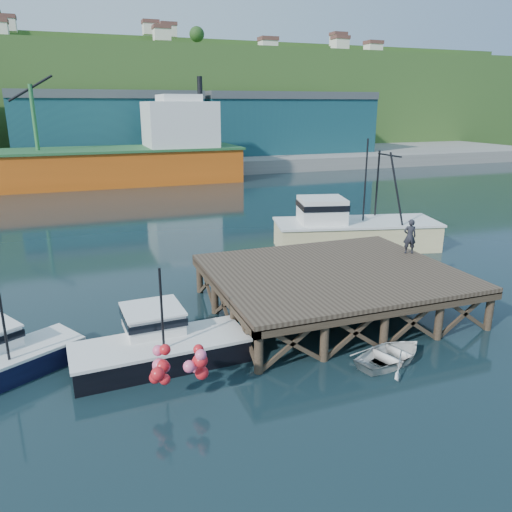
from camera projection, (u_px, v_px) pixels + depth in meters
name	position (u px, v px, depth m)	size (l,w,h in m)	color
ground	(228.00, 324.00, 23.84)	(300.00, 300.00, 0.00)	black
wharf	(334.00, 274.00, 24.92)	(12.00, 10.00, 2.62)	brown
far_quay	(109.00, 160.00, 86.42)	(160.00, 40.00, 2.00)	gray
warehouse_mid	(109.00, 128.00, 80.33)	(28.00, 16.00, 9.00)	#1B555A
warehouse_right	(280.00, 126.00, 90.24)	(30.00, 16.00, 9.00)	#1B555A
cargo_ship	(52.00, 161.00, 63.19)	(55.50, 10.00, 13.75)	#D95A14
hillside	(95.00, 101.00, 110.47)	(220.00, 50.00, 22.00)	#2D511E
boat_navy	(0.00, 358.00, 19.18)	(6.05, 4.69, 3.61)	black
boat_black	(159.00, 343.00, 20.22)	(7.09, 5.95, 4.30)	black
trawler	(353.00, 227.00, 36.11)	(12.36, 6.84, 7.84)	beige
dinghy	(391.00, 354.00, 20.22)	(2.45, 3.43, 0.71)	silver
dockworker	(410.00, 236.00, 27.55)	(0.71, 0.47, 1.94)	black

